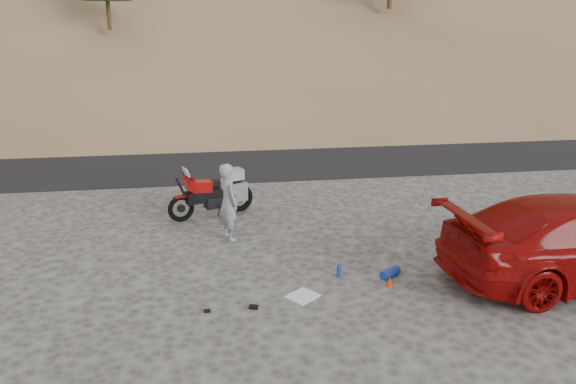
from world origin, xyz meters
The scene contains 10 objects.
ground centered at (0.00, 0.00, 0.00)m, with size 140.00×140.00×0.00m, color #44413F.
road centered at (0.00, 9.00, 0.00)m, with size 120.00×7.00×0.05m, color black.
motorcycle centered at (-0.19, 2.84, 0.57)m, with size 2.13×1.12×1.33m.
man centered at (0.06, 1.25, 0.00)m, with size 0.63×0.41×1.72m, color gray.
gear_white_cloth centered at (1.21, -1.66, 0.01)m, with size 0.50×0.45×0.02m, color white.
gear_blue_mat centered at (2.98, -1.13, 0.09)m, with size 0.17×0.17×0.43m, color #1A34A1.
gear_bottle centered at (2.03, -0.97, 0.12)m, with size 0.09×0.09×0.24m, color #1A34A1.
gear_funnel centered at (2.84, -1.51, 0.09)m, with size 0.14×0.14×0.18m, color red.
gear_glove_a centered at (0.32, -1.94, 0.02)m, with size 0.15×0.11×0.04m, color black.
gear_glove_b centered at (-0.47, -1.95, 0.02)m, with size 0.10×0.08×0.03m, color black.
Camera 1 is at (-0.36, -10.40, 4.72)m, focal length 35.00 mm.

